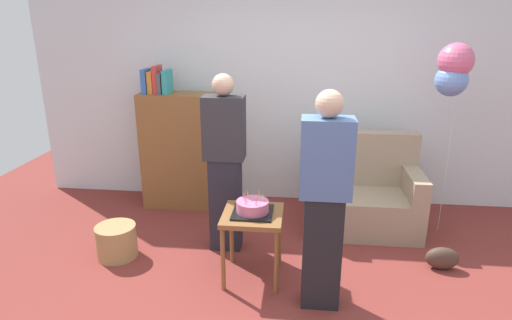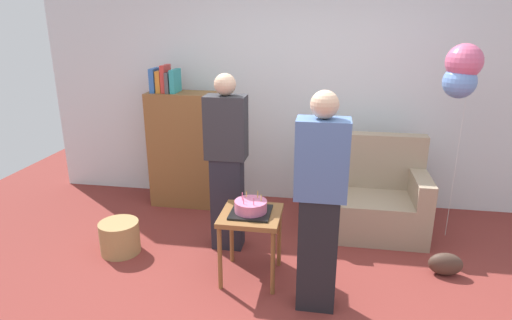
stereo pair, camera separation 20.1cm
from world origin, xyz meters
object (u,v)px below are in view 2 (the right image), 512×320
at_px(wicker_basket, 120,237).
at_px(person_holding_cake, 320,204).
at_px(balloon_bunch, 462,71).
at_px(couch, 368,198).
at_px(person_blowing_candles, 227,163).
at_px(handbag, 445,264).
at_px(side_table, 251,223).
at_px(bookshelf, 186,147).
at_px(birthday_cake, 251,207).

bearing_deg(wicker_basket, person_holding_cake, -14.93).
bearing_deg(person_holding_cake, balloon_bunch, -124.13).
bearing_deg(couch, person_blowing_candles, -156.64).
relative_size(couch, wicker_basket, 3.06).
relative_size(couch, handbag, 3.93).
xyz_separation_m(couch, side_table, (-1.01, -1.05, 0.15)).
relative_size(couch, side_table, 1.89).
bearing_deg(person_holding_cake, handbag, -142.11).
distance_m(side_table, balloon_bunch, 2.25).
bearing_deg(wicker_basket, side_table, -8.59).
height_order(couch, balloon_bunch, balloon_bunch).
bearing_deg(bookshelf, couch, -9.70).
distance_m(bookshelf, handbag, 2.89).
distance_m(birthday_cake, person_holding_cake, 0.65).
xyz_separation_m(handbag, balloon_bunch, (0.09, 0.64, 1.54)).
relative_size(person_holding_cake, wicker_basket, 4.53).
bearing_deg(balloon_bunch, wicker_basket, -165.79).
height_order(couch, birthday_cake, couch).
bearing_deg(wicker_basket, bookshelf, 77.78).
bearing_deg(person_holding_cake, side_table, -19.16).
bearing_deg(balloon_bunch, side_table, -151.01).
height_order(couch, handbag, couch).
bearing_deg(birthday_cake, person_blowing_candles, 122.62).
distance_m(couch, bookshelf, 2.07).
xyz_separation_m(bookshelf, person_blowing_candles, (0.70, -0.91, 0.15)).
bearing_deg(person_holding_cake, wicker_basket, -5.98).
distance_m(bookshelf, person_blowing_candles, 1.16).
xyz_separation_m(person_holding_cake, handbag, (1.07, 0.59, -0.73)).
relative_size(birthday_cake, person_holding_cake, 0.20).
bearing_deg(couch, person_holding_cake, -109.29).
xyz_separation_m(wicker_basket, handbag, (2.87, 0.11, -0.05)).
height_order(side_table, person_blowing_candles, person_blowing_candles).
bearing_deg(bookshelf, balloon_bunch, -9.48).
height_order(side_table, handbag, side_table).
height_order(person_blowing_candles, person_holding_cake, same).
xyz_separation_m(side_table, wicker_basket, (-1.26, 0.19, -0.34)).
relative_size(couch, person_holding_cake, 0.67).
bearing_deg(person_blowing_candles, birthday_cake, -76.73).
relative_size(bookshelf, birthday_cake, 4.98).
bearing_deg(side_table, birthday_cake, 64.19).
height_order(couch, bookshelf, bookshelf).
bearing_deg(couch, wicker_basket, -159.40).
bearing_deg(handbag, side_table, -169.53).
relative_size(side_table, balloon_bunch, 0.31).
relative_size(side_table, birthday_cake, 1.82).
distance_m(bookshelf, person_holding_cake, 2.29).
distance_m(side_table, handbag, 1.69).
distance_m(birthday_cake, handbag, 1.72).
bearing_deg(side_table, balloon_bunch, 28.99).
xyz_separation_m(side_table, birthday_cake, (0.00, 0.00, 0.14)).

